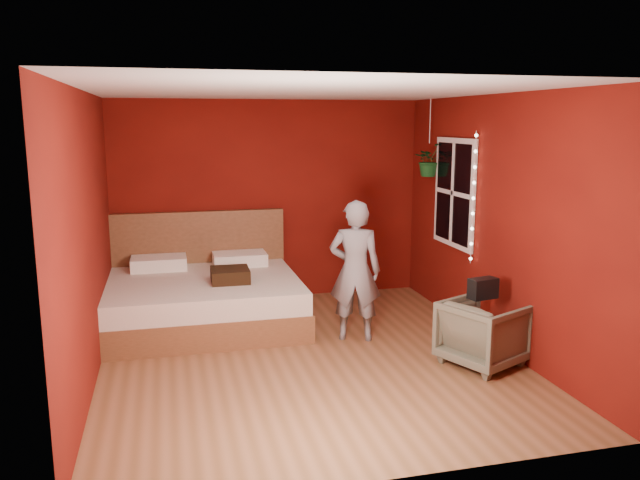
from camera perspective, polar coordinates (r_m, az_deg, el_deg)
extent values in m
plane|color=brown|center=(6.35, -1.11, -10.65)|extent=(4.50, 4.50, 0.00)
cube|color=maroon|center=(8.20, -4.67, 3.60)|extent=(4.00, 0.02, 2.60)
cube|color=maroon|center=(3.88, 6.29, -4.56)|extent=(4.00, 0.02, 2.60)
cube|color=maroon|center=(5.90, -20.56, 0.12)|extent=(0.02, 4.50, 2.60)
cube|color=maroon|center=(6.73, 15.77, 1.65)|extent=(0.02, 4.50, 2.60)
cube|color=silver|center=(5.92, -1.21, 13.57)|extent=(4.00, 4.50, 0.02)
cube|color=white|center=(7.48, 12.18, 4.24)|extent=(0.04, 0.97, 1.27)
cube|color=black|center=(7.47, 12.08, 4.24)|extent=(0.02, 0.85, 1.15)
cube|color=white|center=(7.47, 12.05, 4.24)|extent=(0.03, 0.05, 1.15)
cube|color=white|center=(7.47, 12.05, 4.24)|extent=(0.03, 0.85, 0.05)
cylinder|color=silver|center=(7.00, 13.85, 3.73)|extent=(0.01, 0.01, 1.45)
sphere|color=#FFF2CC|center=(7.11, 13.60, -1.67)|extent=(0.04, 0.04, 0.04)
sphere|color=#FFF2CC|center=(7.08, 13.66, -0.34)|extent=(0.04, 0.04, 0.04)
sphere|color=#FFF2CC|center=(7.05, 13.72, 1.01)|extent=(0.04, 0.04, 0.04)
sphere|color=#FFF2CC|center=(7.02, 13.78, 2.37)|extent=(0.04, 0.04, 0.04)
sphere|color=#FFF2CC|center=(7.00, 13.85, 3.73)|extent=(0.04, 0.04, 0.04)
sphere|color=#FFF2CC|center=(6.98, 13.91, 5.11)|extent=(0.04, 0.04, 0.04)
sphere|color=#FFF2CC|center=(6.97, 13.97, 6.49)|extent=(0.04, 0.04, 0.04)
sphere|color=#FFF2CC|center=(6.96, 14.03, 7.87)|extent=(0.04, 0.04, 0.04)
sphere|color=#FFF2CC|center=(6.95, 14.10, 9.26)|extent=(0.04, 0.04, 0.04)
cube|color=brown|center=(7.37, -10.52, -6.50)|extent=(2.19, 1.86, 0.31)
cube|color=white|center=(7.30, -10.59, -4.45)|extent=(2.15, 1.82, 0.24)
cube|color=brown|center=(8.12, -11.02, -1.64)|extent=(2.19, 0.09, 1.20)
cube|color=white|center=(7.85, -14.52, -2.05)|extent=(0.66, 0.42, 0.15)
cube|color=white|center=(7.90, -7.35, -1.72)|extent=(0.66, 0.42, 0.15)
imported|color=gray|center=(6.65, 3.22, -2.82)|extent=(0.64, 0.53, 1.52)
imported|color=#676751|center=(6.27, 14.70, -8.23)|extent=(0.92, 0.91, 0.64)
cube|color=black|center=(6.24, 14.68, -4.29)|extent=(0.30, 0.19, 0.20)
cube|color=#311F10|center=(7.09, -8.22, -3.19)|extent=(0.43, 0.43, 0.15)
cylinder|color=silver|center=(7.90, 10.04, 10.68)|extent=(0.01, 0.01, 0.54)
imported|color=#175123|center=(7.91, 9.92, 7.23)|extent=(0.47, 0.44, 0.41)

